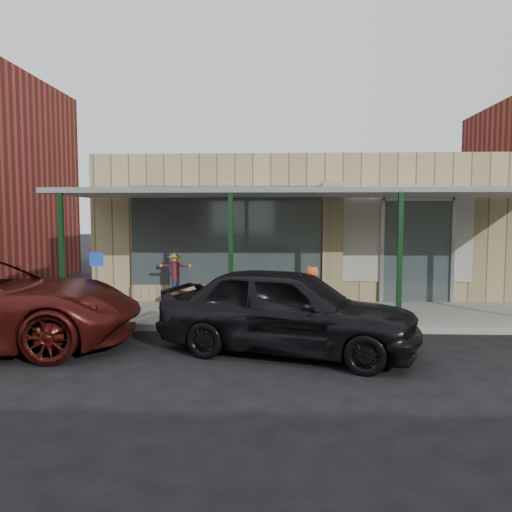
{
  "coord_description": "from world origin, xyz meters",
  "views": [
    {
      "loc": [
        -0.82,
        -8.51,
        2.49
      ],
      "look_at": [
        -1.27,
        2.6,
        1.6
      ],
      "focal_mm": 35.0,
      "sensor_mm": 36.0,
      "label": 1
    }
  ],
  "objects_px": {
    "barrel_scarecrow": "(176,287)",
    "handicap_sign": "(97,275)",
    "barrel_pumpkin": "(263,302)",
    "parked_sedan": "(288,310)"
  },
  "relations": [
    {
      "from": "barrel_scarecrow",
      "to": "handicap_sign",
      "type": "relative_size",
      "value": 0.93
    },
    {
      "from": "barrel_pumpkin",
      "to": "handicap_sign",
      "type": "distance_m",
      "value": 3.94
    },
    {
      "from": "barrel_scarecrow",
      "to": "parked_sedan",
      "type": "height_order",
      "value": "parked_sedan"
    },
    {
      "from": "barrel_pumpkin",
      "to": "parked_sedan",
      "type": "bearing_deg",
      "value": -79.52
    },
    {
      "from": "handicap_sign",
      "to": "barrel_pumpkin",
      "type": "bearing_deg",
      "value": -5.15
    },
    {
      "from": "barrel_pumpkin",
      "to": "parked_sedan",
      "type": "height_order",
      "value": "parked_sedan"
    },
    {
      "from": "handicap_sign",
      "to": "barrel_scarecrow",
      "type": "bearing_deg",
      "value": 33.99
    },
    {
      "from": "barrel_scarecrow",
      "to": "barrel_pumpkin",
      "type": "height_order",
      "value": "barrel_scarecrow"
    },
    {
      "from": "barrel_pumpkin",
      "to": "handicap_sign",
      "type": "xyz_separation_m",
      "value": [
        -3.86,
        -0.45,
        0.69
      ]
    },
    {
      "from": "barrel_pumpkin",
      "to": "barrel_scarecrow",
      "type": "bearing_deg",
      "value": 154.4
    }
  ]
}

